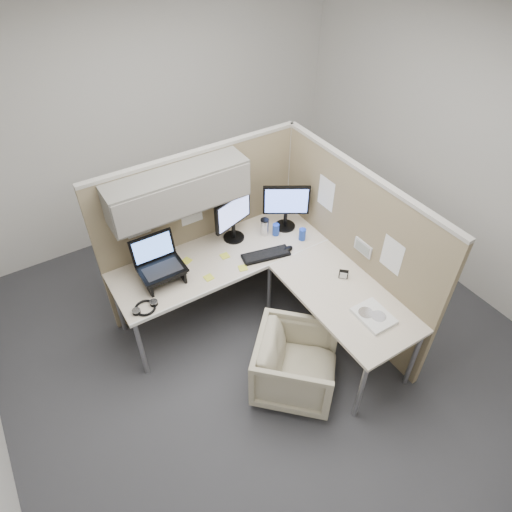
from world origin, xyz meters
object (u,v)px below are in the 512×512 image
office_chair (296,362)px  keyboard (266,255)px  monitor_left (233,215)px  desk (266,277)px

office_chair → keyboard: keyboard is taller
monitor_left → keyboard: bearing=-90.7°
office_chair → keyboard: (0.26, 0.87, 0.41)m
monitor_left → desk: bearing=-108.5°
desk → keyboard: 0.23m
office_chair → monitor_left: monitor_left is taller
monitor_left → keyboard: size_ratio=1.06×
desk → keyboard: (0.12, 0.19, 0.05)m
desk → office_chair: size_ratio=3.00×
office_chair → monitor_left: bearing=37.9°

